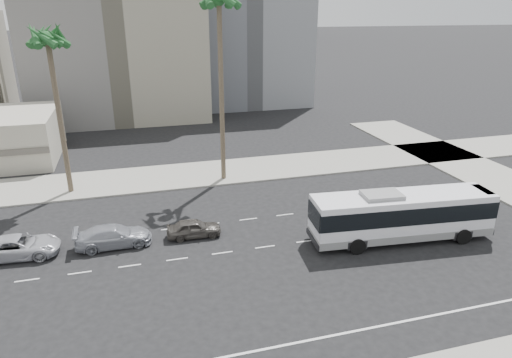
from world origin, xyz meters
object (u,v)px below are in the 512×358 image
object	(u,v)px
car_c	(18,247)
car_b	(114,236)
palm_near	(219,4)
city_bus	(402,214)
palm_mid	(48,42)
car_a	(194,228)

from	to	relation	value
car_c	car_b	bearing A→B (deg)	-88.27
car_c	palm_near	size ratio (longest dim) A/B	0.30
car_b	palm_near	world-z (taller)	palm_near
car_b	car_c	distance (m)	6.00
city_bus	palm_mid	bearing A→B (deg)	151.67
car_a	car_b	bearing A→B (deg)	91.23
car_c	palm_near	world-z (taller)	palm_near
car_a	palm_near	bearing A→B (deg)	-19.67
car_b	palm_mid	distance (m)	16.83
city_bus	palm_near	xyz separation A→B (m)	(-9.54, 15.04, 13.77)
car_a	city_bus	bearing A→B (deg)	-104.53
city_bus	palm_near	size ratio (longest dim) A/B	0.75
palm_mid	palm_near	bearing A→B (deg)	-1.92
palm_near	palm_mid	world-z (taller)	palm_near
palm_near	car_a	bearing A→B (deg)	-112.35
palm_mid	car_b	bearing A→B (deg)	-70.88
car_c	city_bus	bearing A→B (deg)	-96.73
car_a	car_c	xyz separation A→B (m)	(-11.50, 0.34, 0.07)
car_a	car_b	xyz separation A→B (m)	(-5.50, 0.14, 0.09)
palm_mid	car_c	bearing A→B (deg)	-101.32
car_b	car_c	xyz separation A→B (m)	(-6.00, 0.20, -0.02)
car_a	palm_near	world-z (taller)	palm_near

